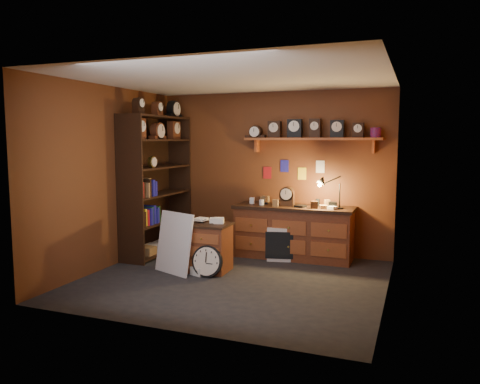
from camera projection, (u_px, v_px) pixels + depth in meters
The scene contains 11 objects.
floor at pixel (233, 280), 6.39m from camera, with size 4.00×4.00×0.00m, color black.
room_shell at pixel (239, 154), 6.28m from camera, with size 4.02×3.62×2.71m.
shelving_unit at pixel (155, 179), 7.79m from camera, with size 0.47×1.60×2.58m.
workbench at pixel (294, 229), 7.54m from camera, with size 1.92×0.66×1.36m.
low_cabinet at pixel (209, 245), 6.79m from camera, with size 0.63×0.54×0.79m.
big_round_clock at pixel (207, 261), 6.52m from camera, with size 0.45×0.15×0.45m.
white_panel at pixel (175, 272), 6.75m from camera, with size 0.67×0.03×0.90m, color silver.
mini_fridge at pixel (284, 242), 7.53m from camera, with size 0.62×0.64×0.53m.
floor_box_a at pixel (214, 254), 7.50m from camera, with size 0.28×0.24×0.18m, color olive.
floor_box_b at pixel (201, 270), 6.65m from camera, with size 0.20×0.24×0.12m, color white.
floor_box_c at pixel (207, 253), 7.57m from camera, with size 0.23×0.19×0.17m, color olive.
Camera 1 is at (2.31, -5.77, 1.91)m, focal length 35.00 mm.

